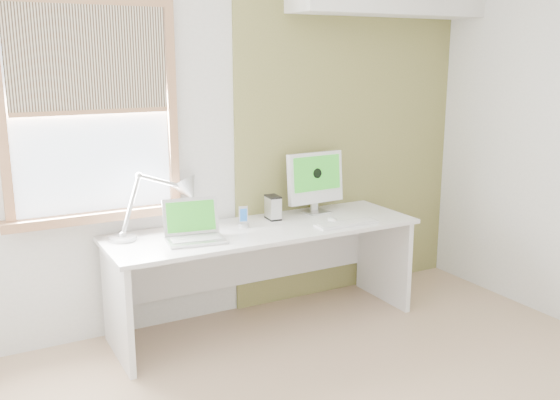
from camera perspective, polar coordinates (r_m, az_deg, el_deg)
room at (r=3.01m, az=9.56°, el=1.57°), size 4.04×3.54×2.64m
accent_wall at (r=4.98m, az=6.39°, el=6.20°), size 2.00×0.02×2.60m
window at (r=4.13m, az=-16.98°, el=7.72°), size 1.20×0.14×1.42m
desk at (r=4.42m, az=-1.79°, el=-4.78°), size 2.20×0.70×0.73m
desk_lamp at (r=4.30m, az=-9.52°, el=0.32°), size 0.77×0.40×0.43m
laptop at (r=4.06m, az=-7.98°, el=-2.73°), size 0.40×0.34×0.26m
phone_dock at (r=4.33m, az=-3.40°, el=-1.93°), size 0.09×0.09×0.15m
external_drive at (r=4.51m, az=-0.65°, el=-0.69°), size 0.09×0.14×0.18m
imac at (r=4.68m, az=3.27°, el=1.94°), size 0.47×0.16×0.46m
keyboard at (r=4.39m, az=6.17°, el=-2.17°), size 0.47×0.14×0.02m
mouse at (r=4.46m, az=4.84°, el=-1.83°), size 0.07×0.11×0.03m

